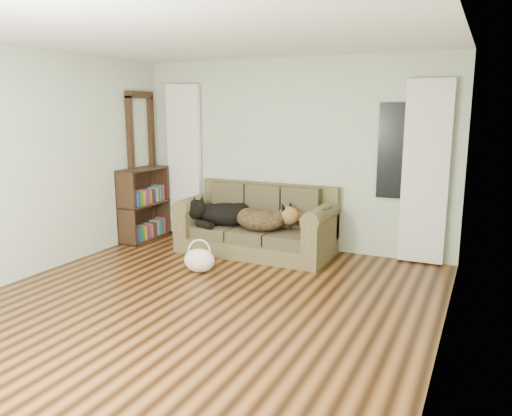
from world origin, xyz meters
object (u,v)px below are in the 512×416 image
at_px(sofa, 256,220).
at_px(dog_shepherd, 264,220).
at_px(bookshelf, 144,206).
at_px(tote_bag, 199,259).
at_px(dog_black_lab, 223,215).

distance_m(sofa, dog_shepherd, 0.19).
xyz_separation_m(sofa, dog_shepherd, (0.16, -0.10, 0.04)).
xyz_separation_m(dog_shepherd, bookshelf, (-1.97, 0.03, 0.01)).
bearing_deg(bookshelf, tote_bag, -24.12).
bearing_deg(bookshelf, dog_black_lab, 8.32).
bearing_deg(dog_black_lab, bookshelf, 171.51).
distance_m(dog_black_lab, bookshelf, 1.33).
distance_m(dog_shepherd, bookshelf, 1.97).
bearing_deg(sofa, dog_black_lab, -172.72).
height_order(sofa, dog_shepherd, sofa).
xyz_separation_m(dog_shepherd, tote_bag, (-0.42, -0.94, -0.33)).
xyz_separation_m(dog_black_lab, dog_shepherd, (0.64, -0.04, 0.01)).
distance_m(sofa, bookshelf, 1.81).
xyz_separation_m(sofa, tote_bag, (-0.26, -1.04, -0.29)).
xyz_separation_m(sofa, bookshelf, (-1.80, -0.07, 0.05)).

